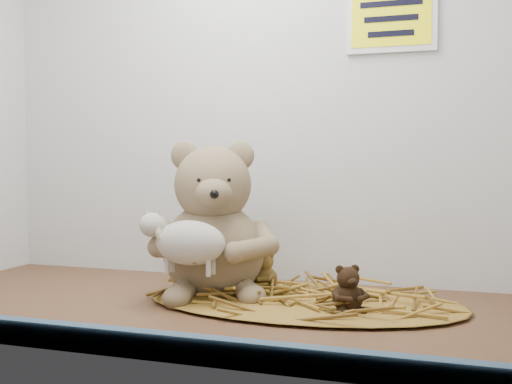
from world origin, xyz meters
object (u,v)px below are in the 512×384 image
(main_teddy, at_px, (213,218))
(toy_lamb, at_px, (190,243))
(mini_teddy_brown, at_px, (348,286))
(mini_teddy_tan, at_px, (264,269))

(main_teddy, distance_m, toy_lamb, 0.11)
(toy_lamb, distance_m, mini_teddy_brown, 0.29)
(main_teddy, distance_m, mini_teddy_tan, 0.14)
(toy_lamb, xyz_separation_m, mini_teddy_tan, (0.09, 0.15, -0.07))
(main_teddy, height_order, mini_teddy_brown, main_teddy)
(toy_lamb, height_order, mini_teddy_brown, toy_lamb)
(mini_teddy_brown, bearing_deg, mini_teddy_tan, 111.99)
(mini_teddy_tan, bearing_deg, toy_lamb, -100.88)
(main_teddy, height_order, toy_lamb, main_teddy)
(mini_teddy_tan, bearing_deg, mini_teddy_brown, -12.65)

